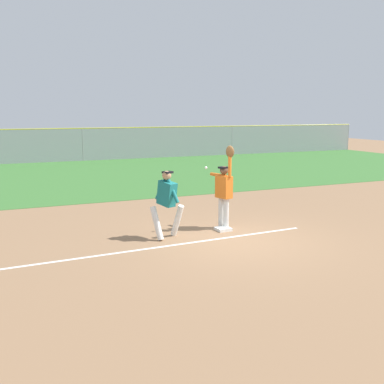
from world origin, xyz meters
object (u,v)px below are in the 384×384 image
at_px(runner, 167,199).
at_px(parked_car_red, 157,145).
at_px(fielder, 224,188).
at_px(first_base, 223,229).
at_px(parked_car_blue, 11,149).
at_px(parked_car_green, 91,146).
at_px(baseball, 206,168).

xyz_separation_m(runner, parked_car_red, (7.57, 22.51, -0.32)).
bearing_deg(fielder, first_base, 42.03).
height_order(first_base, parked_car_blue, parked_car_blue).
relative_size(parked_car_blue, parked_car_red, 1.01).
height_order(fielder, parked_car_blue, fielder).
height_order(fielder, parked_car_green, fielder).
bearing_deg(parked_car_blue, runner, -86.55).
bearing_deg(parked_car_blue, parked_car_red, -1.84).
bearing_deg(baseball, parked_car_red, 74.01).
distance_m(fielder, parked_car_blue, 22.35).
bearing_deg(first_base, runner, -175.87).
height_order(baseball, parked_car_blue, baseball).
xyz_separation_m(first_base, runner, (-1.65, -0.12, 0.96)).
relative_size(fielder, parked_car_blue, 0.51).
bearing_deg(first_base, baseball, 163.34).
distance_m(first_base, runner, 1.91).
distance_m(runner, parked_car_green, 23.13).
height_order(fielder, baseball, fielder).
height_order(parked_car_green, parked_car_red, same).
distance_m(baseball, parked_car_blue, 22.32).
bearing_deg(parked_car_green, first_base, -89.86).
bearing_deg(fielder, parked_car_green, -107.54).
relative_size(baseball, parked_car_green, 0.02).
bearing_deg(parked_car_red, first_base, -102.49).
bearing_deg(runner, parked_car_blue, 74.01).
xyz_separation_m(parked_car_green, parked_car_red, (4.89, -0.47, 0.00)).
xyz_separation_m(baseball, parked_car_red, (6.38, 22.25, -1.03)).
bearing_deg(parked_car_green, parked_car_blue, -169.10).
relative_size(baseball, parked_car_blue, 0.02).
bearing_deg(runner, first_base, -18.86).
height_order(first_base, baseball, baseball).
height_order(baseball, parked_car_green, baseball).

